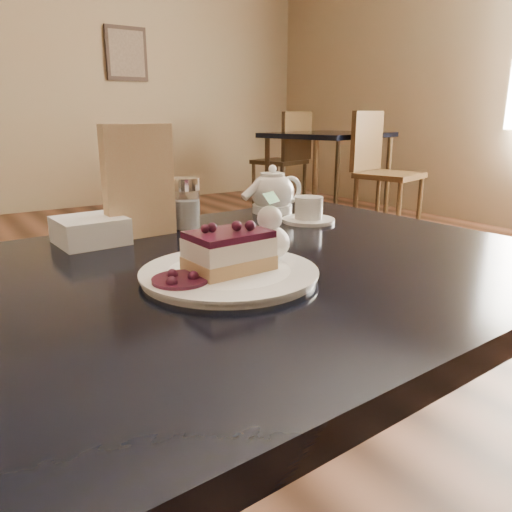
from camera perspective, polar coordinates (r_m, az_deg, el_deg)
main_table at (r=0.80m, az=-4.97°, el=-6.85°), size 1.21×0.84×0.74m
dessert_plate at (r=0.74m, az=-3.08°, el=-2.07°), size 0.26×0.26×0.01m
cheesecake_slice at (r=0.73m, az=-3.12°, el=0.56°), size 0.12×0.09×0.06m
whipped_cream at (r=0.78m, az=1.56°, el=1.56°), size 0.06×0.06×0.06m
berry_sauce at (r=0.69m, az=-8.64°, el=-2.72°), size 0.08×0.08×0.01m
tea_set at (r=1.21m, az=2.66°, el=6.76°), size 0.16×0.25×0.10m
menu_card at (r=1.00m, az=-13.24°, el=8.27°), size 0.14×0.04×0.22m
sugar_shaker at (r=1.05m, az=-7.97°, el=6.00°), size 0.06×0.06×0.11m
napkin_stack at (r=0.98m, az=-18.43°, el=2.80°), size 0.12×0.12×0.05m
bg_table_far_right at (r=4.90m, az=7.98°, el=5.17°), size 1.26×1.97×1.31m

